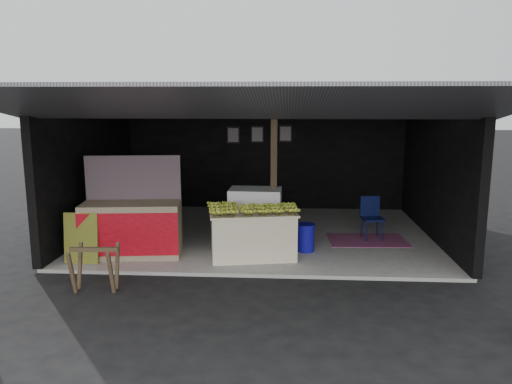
# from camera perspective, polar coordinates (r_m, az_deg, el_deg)

# --- Properties ---
(ground) EXTENTS (80.00, 80.00, 0.00)m
(ground) POSITION_cam_1_polar(r_m,az_deg,el_deg) (8.03, -0.58, -9.77)
(ground) COLOR black
(ground) RESTS_ON ground
(concrete_slab) EXTENTS (7.00, 5.00, 0.06)m
(concrete_slab) POSITION_cam_1_polar(r_m,az_deg,el_deg) (10.39, 0.44, -4.83)
(concrete_slab) COLOR gray
(concrete_slab) RESTS_ON ground
(shophouse) EXTENTS (7.40, 7.29, 3.02)m
(shophouse) POSITION_cam_1_polar(r_m,az_deg,el_deg) (10.36, 0.56, 6.75)
(shophouse) COLOR black
(shophouse) RESTS_ON ground
(banana_table) EXTENTS (1.63, 1.17, 0.82)m
(banana_table) POSITION_cam_1_polar(r_m,az_deg,el_deg) (8.74, -0.38, -4.82)
(banana_table) COLOR white
(banana_table) RESTS_ON concrete_slab
(banana_pile) EXTENTS (1.50, 1.05, 0.16)m
(banana_pile) POSITION_cam_1_polar(r_m,az_deg,el_deg) (8.62, -0.39, -1.69)
(banana_pile) COLOR gold
(banana_pile) RESTS_ON banana_table
(white_crate) EXTENTS (0.99, 0.69, 1.08)m
(white_crate) POSITION_cam_1_polar(r_m,az_deg,el_deg) (9.46, -0.09, -2.83)
(white_crate) COLOR white
(white_crate) RESTS_ON concrete_slab
(neighbor_stall) EXTENTS (1.77, 0.95, 1.74)m
(neighbor_stall) POSITION_cam_1_polar(r_m,az_deg,el_deg) (9.08, -13.98, -3.84)
(neighbor_stall) COLOR #998466
(neighbor_stall) RESTS_ON concrete_slab
(green_signboard) EXTENTS (0.58, 0.13, 0.86)m
(green_signboard) POSITION_cam_1_polar(r_m,az_deg,el_deg) (8.90, -19.37, -5.01)
(green_signboard) COLOR black
(green_signboard) RESTS_ON concrete_slab
(sawhorse) EXTENTS (0.71, 0.64, 0.68)m
(sawhorse) POSITION_cam_1_polar(r_m,az_deg,el_deg) (7.70, -17.94, -7.83)
(sawhorse) COLOR #4E3D27
(sawhorse) RESTS_ON ground
(water_barrel) EXTENTS (0.32, 0.32, 0.47)m
(water_barrel) POSITION_cam_1_polar(r_m,az_deg,el_deg) (9.15, 5.68, -5.29)
(water_barrel) COLOR #110D99
(water_barrel) RESTS_ON concrete_slab
(plastic_chair) EXTENTS (0.46, 0.46, 0.84)m
(plastic_chair) POSITION_cam_1_polar(r_m,az_deg,el_deg) (10.13, 13.03, -2.47)
(plastic_chair) COLOR #0A1037
(plastic_chair) RESTS_ON concrete_slab
(magenta_rug) EXTENTS (1.55, 1.07, 0.01)m
(magenta_rug) POSITION_cam_1_polar(r_m,az_deg,el_deg) (10.08, 12.60, -5.38)
(magenta_rug) COLOR #7C1B60
(magenta_rug) RESTS_ON concrete_slab
(picture_frames) EXTENTS (1.62, 0.04, 0.46)m
(picture_frames) POSITION_cam_1_polar(r_m,az_deg,el_deg) (12.45, 0.30, 6.61)
(picture_frames) COLOR black
(picture_frames) RESTS_ON shophouse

